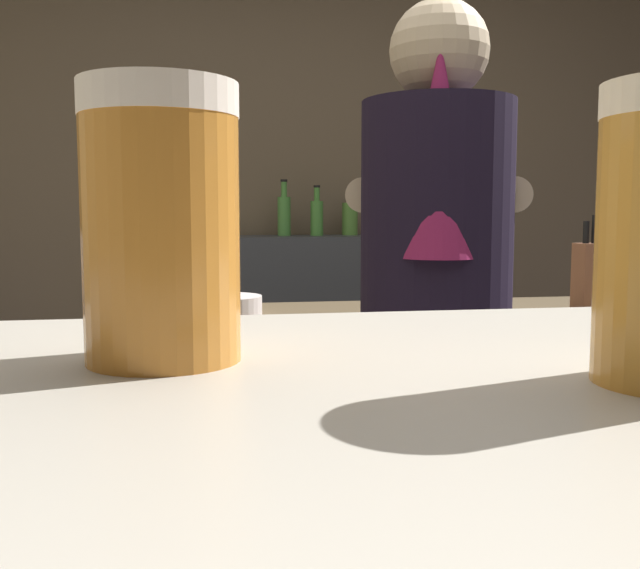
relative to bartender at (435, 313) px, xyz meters
name	(u,v)px	position (x,y,z in m)	size (l,w,h in m)	color
wall_back	(284,177)	(-0.11, 2.00, 0.40)	(5.20, 0.10, 2.70)	brown
prep_counter	(460,456)	(0.24, 0.46, -0.51)	(2.10, 0.60, 0.88)	brown
back_shelf	(298,350)	(-0.08, 1.72, -0.41)	(0.77, 0.36, 1.07)	#35383D
bartender	(435,313)	(0.00, 0.00, 0.00)	(0.50, 0.55, 1.64)	#31273A
knife_block	(593,275)	(0.64, 0.43, 0.04)	(0.10, 0.08, 0.28)	#8E593D
mixing_bowl	(227,305)	(-0.45, 0.49, -0.04)	(0.20, 0.20, 0.06)	silver
chefs_knife	(483,312)	(0.28, 0.41, -0.06)	(0.24, 0.03, 0.01)	silver
pint_glass_near	(162,224)	(-0.54, -1.15, 0.22)	(0.08, 0.08, 0.15)	#C67A2C
bottle_olive_oil	(317,216)	(0.02, 1.77, 0.21)	(0.06, 0.06, 0.23)	#478A39
bottle_hot_sauce	(350,217)	(0.18, 1.81, 0.21)	(0.08, 0.08, 0.23)	#518536
bottle_soy	(284,214)	(-0.13, 1.80, 0.22)	(0.06, 0.06, 0.26)	#488A3C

